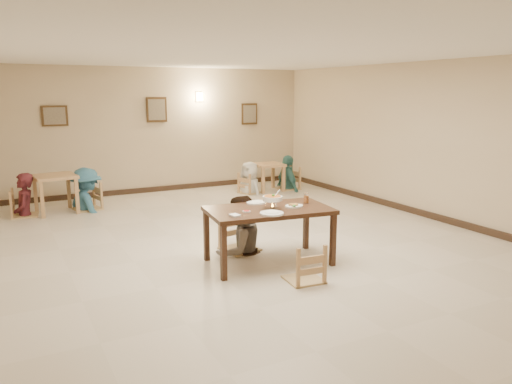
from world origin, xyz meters
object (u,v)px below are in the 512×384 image
main_table (269,214)px  chair_far (239,216)px  drink_glass (306,198)px  bg_table_right (268,169)px  bg_diner_c (250,162)px  bg_chair_rl (250,174)px  bg_diner_d (288,155)px  chair_near (304,245)px  bg_chair_ll (23,191)px  bg_diner_b (85,168)px  bg_chair_lr (86,184)px  bg_table_left (55,182)px  bg_chair_rr (288,168)px  bg_diner_a (22,173)px  main_diner (239,196)px  curry_warmer (272,198)px

main_table → chair_far: (-0.11, 0.73, -0.19)m
drink_glass → bg_table_right: 5.08m
main_table → bg_diner_c: bg_diner_c is taller
bg_chair_rl → bg_diner_c: (0.00, 0.00, 0.29)m
chair_far → bg_diner_d: bearing=40.2°
main_table → chair_near: bearing=-78.1°
drink_glass → bg_chair_ll: size_ratio=0.15×
bg_diner_b → drink_glass: bearing=-171.8°
chair_far → bg_chair_lr: bearing=102.3°
bg_table_left → bg_chair_rr: (5.48, 0.01, -0.10)m
bg_table_left → chair_far: bearing=-60.4°
bg_diner_a → bg_diner_d: bearing=96.8°
drink_glass → bg_chair_ll: 5.86m
main_diner → chair_far: bearing=-136.5°
main_table → main_diner: bearing=109.3°
chair_near → bg_chair_ll: bg_chair_ll is taller
bg_table_left → bg_diner_d: (5.48, 0.01, 0.22)m
bg_diner_d → chair_far: bearing=144.2°
bg_diner_a → main_table: bearing=38.9°
curry_warmer → bg_table_left: size_ratio=0.36×
main_table → bg_diner_a: bg_diner_a is taller
curry_warmer → bg_table_right: curry_warmer is taller
chair_near → bg_diner_d: (3.06, 5.48, 0.38)m
main_table → bg_diner_a: size_ratio=1.06×
bg_chair_lr → main_diner: bearing=10.2°
chair_near → bg_chair_rl: bearing=-104.3°
bg_chair_rr → bg_chair_rl: bearing=-90.5°
bg_table_left → drink_glass: bearing=-57.1°
curry_warmer → bg_chair_rl: size_ratio=0.32×
curry_warmer → bg_chair_rl: 5.15m
chair_near → chair_far: bearing=-77.7°
main_table → bg_diner_b: (-1.75, 4.68, 0.16)m
drink_glass → bg_diner_b: size_ratio=0.08×
bg_table_right → bg_diner_c: 0.58m
drink_glass → bg_chair_lr: 5.23m
chair_far → bg_table_left: (-2.23, 3.93, 0.10)m
main_diner → curry_warmer: 0.74m
main_diner → bg_chair_lr: (-1.60, 4.01, -0.33)m
curry_warmer → bg_chair_lr: 5.06m
main_table → main_diner: size_ratio=1.05×
main_diner → bg_table_left: size_ratio=2.03×
bg_table_left → bg_diner_a: bearing=-179.4°
bg_chair_ll → bg_diner_d: bg_diner_d is taller
drink_glass → bg_diner_c: size_ratio=0.10×
bg_table_left → bg_chair_ll: bearing=-179.4°
bg_table_left → bg_chair_rl: bearing=0.1°
curry_warmer → bg_table_left: curry_warmer is taller
bg_chair_lr → bg_table_left: bearing=-100.3°
bg_diner_b → bg_chair_rr: bearing=-109.2°
main_diner → bg_diner_c: size_ratio=1.14×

